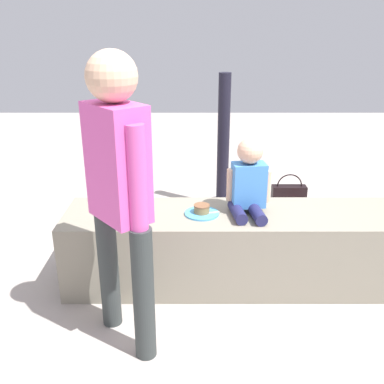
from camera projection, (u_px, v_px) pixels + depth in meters
name	position (u px, v px, depth m)	size (l,w,h in m)	color
ground_plane	(233.00, 281.00, 2.96)	(12.00, 12.00, 0.00)	#A49A93
concrete_ledge	(234.00, 248.00, 2.86)	(2.22, 0.53, 0.51)	gray
child_seated	(248.00, 181.00, 2.71)	(0.28, 0.33, 0.48)	#21224F
adult_standing	(118.00, 182.00, 2.08)	(0.35, 0.38, 1.55)	#2E3333
cake_plate	(201.00, 211.00, 2.74)	(0.22, 0.22, 0.07)	#4CA5D8
gift_bag	(196.00, 230.00, 3.33)	(0.22, 0.10, 0.35)	#B259BF
railing_post	(223.00, 159.00, 3.97)	(0.36, 0.36, 1.26)	black
water_bottle_near_gift	(140.00, 206.00, 3.88)	(0.07, 0.07, 0.24)	silver
water_bottle_far_side	(226.00, 215.00, 3.77)	(0.06, 0.06, 0.19)	silver
party_cup_red	(306.00, 213.00, 3.87)	(0.08, 0.08, 0.12)	red
handbag_black_leather	(288.00, 195.00, 4.13)	(0.33, 0.11, 0.32)	black
handbag_brown_canvas	(112.00, 212.00, 3.75)	(0.32, 0.10, 0.33)	brown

